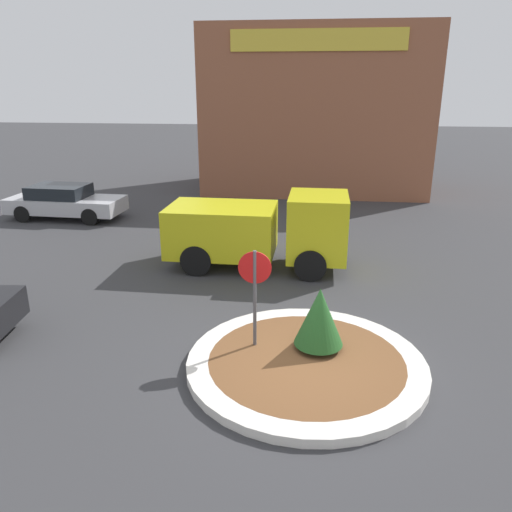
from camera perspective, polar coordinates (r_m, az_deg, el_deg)
ground_plane at (r=9.91m, az=5.72°, el=-12.56°), size 120.00×120.00×0.00m
traffic_island at (r=9.86m, az=5.73°, el=-12.11°), size 4.59×4.59×0.18m
stop_sign at (r=9.69m, az=-0.14°, el=-3.25°), size 0.65×0.07×2.18m
island_shrub at (r=9.90m, az=7.25°, el=-6.87°), size 0.97×0.97×1.28m
utility_truck at (r=14.60m, az=0.37°, el=3.08°), size 5.22×2.22×2.22m
storefront_building at (r=26.25m, az=6.81°, el=16.13°), size 10.77×6.07×7.77m
parked_sedan_silver at (r=21.63m, az=-21.04°, el=5.83°), size 4.63×2.00×1.35m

